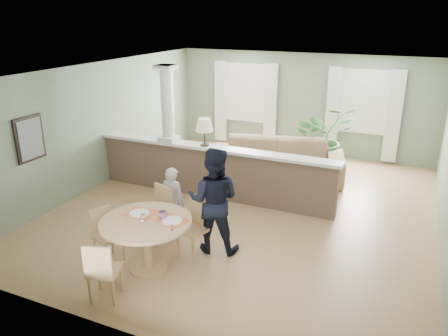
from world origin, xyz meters
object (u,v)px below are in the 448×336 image
at_px(chair_far_man, 196,224).
at_px(child_person, 173,201).
at_px(chair_side, 105,232).
at_px(chair_near, 102,270).
at_px(chair_far_boy, 159,211).
at_px(man_person, 214,200).
at_px(houseplant, 323,137).
at_px(dining_table, 147,231).
at_px(sofa, 276,160).

distance_m(chair_far_man, child_person, 0.81).
height_order(chair_side, child_person, child_person).
relative_size(chair_near, chair_side, 1.05).
height_order(chair_far_boy, chair_side, chair_far_boy).
xyz_separation_m(chair_near, chair_side, (-0.66, 0.90, -0.03)).
bearing_deg(child_person, man_person, 165.94).
bearing_deg(chair_near, houseplant, -120.60).
distance_m(chair_side, man_person, 1.76).
height_order(chair_far_boy, chair_far_man, chair_far_boy).
distance_m(houseplant, chair_side, 5.99).
xyz_separation_m(dining_table, chair_far_boy, (-0.33, 0.86, -0.12)).
height_order(sofa, dining_table, dining_table).
bearing_deg(dining_table, chair_far_man, 57.41).
bearing_deg(man_person, chair_far_man, 37.50).
bearing_deg(chair_far_man, child_person, 161.64).
distance_m(houseplant, man_person, 4.68).
bearing_deg(chair_side, houseplant, -2.41).
bearing_deg(chair_far_boy, man_person, 19.96).
distance_m(sofa, chair_far_man, 3.77).
bearing_deg(child_person, chair_near, 91.83).
xyz_separation_m(chair_side, child_person, (0.55, 1.15, 0.15)).
xyz_separation_m(chair_near, man_person, (0.76, 1.85, 0.38)).
relative_size(dining_table, man_person, 0.78).
xyz_separation_m(sofa, dining_table, (-0.57, -4.47, 0.20)).
xyz_separation_m(sofa, chair_far_boy, (-0.91, -3.61, 0.08)).
height_order(chair_side, man_person, man_person).
distance_m(sofa, man_person, 3.56).
height_order(houseplant, chair_near, houseplant).
bearing_deg(chair_far_man, chair_side, -135.48).
bearing_deg(chair_side, chair_far_man, -40.69).
bearing_deg(chair_side, dining_table, -70.08).
relative_size(chair_far_man, child_person, 0.77).
height_order(dining_table, chair_near, dining_table).
distance_m(sofa, dining_table, 4.51).
xyz_separation_m(dining_table, chair_side, (-0.78, -0.01, -0.19)).
height_order(chair_far_man, chair_near, chair_far_man).
xyz_separation_m(chair_far_man, chair_near, (-0.56, -1.62, -0.04)).
bearing_deg(chair_near, dining_table, -114.46).
relative_size(houseplant, dining_table, 1.19).
relative_size(child_person, man_person, 0.71).
distance_m(dining_table, chair_far_boy, 0.93).
bearing_deg(chair_far_boy, chair_side, -101.31).
relative_size(dining_table, chair_far_man, 1.42).
bearing_deg(houseplant, chair_far_man, -101.21).
xyz_separation_m(dining_table, chair_near, (-0.11, -0.91, -0.16)).
distance_m(houseplant, dining_table, 5.73).
bearing_deg(sofa, chair_far_boy, -117.44).
xyz_separation_m(sofa, houseplant, (0.84, 1.08, 0.36)).
xyz_separation_m(houseplant, chair_side, (-2.19, -5.57, -0.34)).
bearing_deg(chair_far_man, man_person, 64.14).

